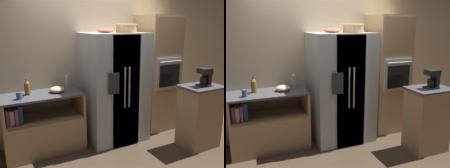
% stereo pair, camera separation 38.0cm
% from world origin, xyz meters
% --- Properties ---
extents(ground_plane, '(20.00, 20.00, 0.00)m').
position_xyz_m(ground_plane, '(0.00, 0.00, 0.00)').
color(ground_plane, '#4C3D2D').
extents(wall_back, '(12.00, 0.06, 2.80)m').
position_xyz_m(wall_back, '(0.00, 0.46, 1.40)').
color(wall_back, beige).
rests_on(wall_back, ground_plane).
extents(counter_left, '(1.17, 0.59, 0.91)m').
position_xyz_m(counter_left, '(-1.00, 0.13, 0.34)').
color(counter_left, tan).
rests_on(counter_left, ground_plane).
extents(refrigerator, '(0.98, 0.81, 1.79)m').
position_xyz_m(refrigerator, '(0.18, 0.04, 0.89)').
color(refrigerator, silver).
rests_on(refrigerator, ground_plane).
extents(wall_oven, '(0.65, 0.68, 2.07)m').
position_xyz_m(wall_oven, '(1.13, 0.12, 1.04)').
color(wall_oven, tan).
rests_on(wall_oven, ground_plane).
extents(island_counter, '(0.63, 0.47, 1.00)m').
position_xyz_m(island_counter, '(1.24, -0.84, 0.50)').
color(island_counter, tan).
rests_on(island_counter, ground_plane).
extents(wicker_basket, '(0.35, 0.35, 0.13)m').
position_xyz_m(wicker_basket, '(0.37, 0.00, 1.86)').
color(wicker_basket, tan).
rests_on(wicker_basket, refrigerator).
extents(fruit_bowl, '(0.27, 0.27, 0.06)m').
position_xyz_m(fruit_bowl, '(0.06, 0.11, 1.82)').
color(fruit_bowl, '#DB664C').
rests_on(fruit_bowl, refrigerator).
extents(bottle_tall, '(0.08, 0.08, 0.24)m').
position_xyz_m(bottle_tall, '(-1.18, 0.20, 1.03)').
color(bottle_tall, brown).
rests_on(bottle_tall, counter_left).
extents(bottle_short, '(0.06, 0.06, 0.28)m').
position_xyz_m(bottle_short, '(-0.56, 0.24, 1.04)').
color(bottle_short, silver).
rests_on(bottle_short, counter_left).
extents(mug, '(0.11, 0.08, 0.10)m').
position_xyz_m(mug, '(-1.31, 0.02, 0.96)').
color(mug, '#384C7A').
rests_on(mug, counter_left).
extents(mixing_bowl, '(0.22, 0.22, 0.09)m').
position_xyz_m(mixing_bowl, '(-0.76, 0.13, 0.96)').
color(mixing_bowl, beige).
rests_on(mixing_bowl, counter_left).
extents(coffee_maker, '(0.18, 0.17, 0.28)m').
position_xyz_m(coffee_maker, '(1.26, -0.87, 1.15)').
color(coffee_maker, black).
rests_on(coffee_maker, island_counter).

